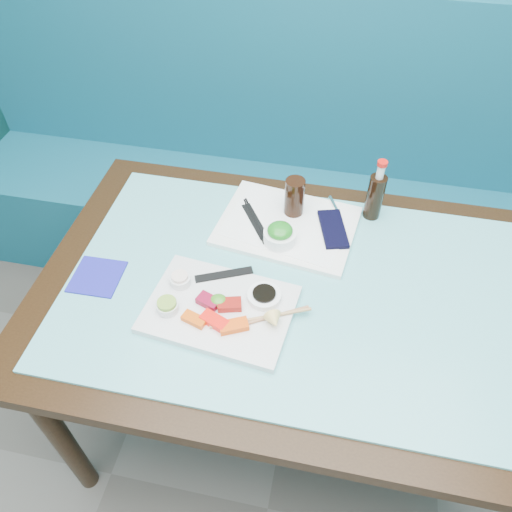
% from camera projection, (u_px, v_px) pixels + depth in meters
% --- Properties ---
extents(booth_bench, '(3.00, 0.56, 1.17)m').
position_uv_depth(booth_bench, '(320.00, 196.00, 2.17)').
color(booth_bench, '#105368').
rests_on(booth_bench, ground).
extents(dining_table, '(1.40, 0.90, 0.75)m').
position_uv_depth(dining_table, '(294.00, 308.00, 1.39)').
color(dining_table, black).
rests_on(dining_table, ground).
extents(glass_top, '(1.22, 0.76, 0.01)m').
position_uv_depth(glass_top, '(296.00, 289.00, 1.33)').
color(glass_top, '#5CB3B8').
rests_on(glass_top, dining_table).
extents(sashimi_plate, '(0.39, 0.30, 0.02)m').
position_uv_depth(sashimi_plate, '(220.00, 309.00, 1.27)').
color(sashimi_plate, silver).
rests_on(sashimi_plate, glass_top).
extents(salmon_left, '(0.07, 0.05, 0.01)m').
position_uv_depth(salmon_left, '(194.00, 319.00, 1.23)').
color(salmon_left, '#E15009').
rests_on(salmon_left, sashimi_plate).
extents(salmon_mid, '(0.08, 0.06, 0.02)m').
position_uv_depth(salmon_mid, '(214.00, 321.00, 1.22)').
color(salmon_mid, '#FF140A').
rests_on(salmon_mid, sashimi_plate).
extents(salmon_right, '(0.08, 0.06, 0.02)m').
position_uv_depth(salmon_right, '(234.00, 326.00, 1.21)').
color(salmon_right, '#EC4A09').
rests_on(salmon_right, sashimi_plate).
extents(tuna_left, '(0.07, 0.05, 0.02)m').
position_uv_depth(tuna_left, '(208.00, 301.00, 1.26)').
color(tuna_left, maroon).
rests_on(tuna_left, sashimi_plate).
extents(tuna_right, '(0.07, 0.05, 0.02)m').
position_uv_depth(tuna_right, '(230.00, 305.00, 1.25)').
color(tuna_right, maroon).
rests_on(tuna_right, sashimi_plate).
extents(seaweed_garnish, '(0.05, 0.05, 0.02)m').
position_uv_depth(seaweed_garnish, '(218.00, 301.00, 1.26)').
color(seaweed_garnish, '#3B841E').
rests_on(seaweed_garnish, sashimi_plate).
extents(ramekin_wasabi, '(0.06, 0.06, 0.02)m').
position_uv_depth(ramekin_wasabi, '(168.00, 307.00, 1.25)').
color(ramekin_wasabi, white).
rests_on(ramekin_wasabi, sashimi_plate).
extents(wasabi_fill, '(0.05, 0.05, 0.01)m').
position_uv_depth(wasabi_fill, '(167.00, 303.00, 1.24)').
color(wasabi_fill, '#77A334').
rests_on(wasabi_fill, ramekin_wasabi).
extents(ramekin_ginger, '(0.06, 0.06, 0.02)m').
position_uv_depth(ramekin_ginger, '(180.00, 280.00, 1.31)').
color(ramekin_ginger, white).
rests_on(ramekin_ginger, sashimi_plate).
extents(ginger_fill, '(0.04, 0.04, 0.01)m').
position_uv_depth(ginger_fill, '(180.00, 276.00, 1.29)').
color(ginger_fill, '#F4D8C9').
rests_on(ginger_fill, ramekin_ginger).
extents(soy_dish, '(0.10, 0.10, 0.02)m').
position_uv_depth(soy_dish, '(264.00, 296.00, 1.27)').
color(soy_dish, white).
rests_on(soy_dish, sashimi_plate).
extents(soy_fill, '(0.06, 0.06, 0.01)m').
position_uv_depth(soy_fill, '(264.00, 293.00, 1.27)').
color(soy_fill, black).
rests_on(soy_fill, soy_dish).
extents(lemon_wedge, '(0.06, 0.05, 0.04)m').
position_uv_depth(lemon_wedge, '(274.00, 321.00, 1.21)').
color(lemon_wedge, '#F5D374').
rests_on(lemon_wedge, sashimi_plate).
extents(chopstick_sleeve, '(0.15, 0.09, 0.00)m').
position_uv_depth(chopstick_sleeve, '(224.00, 275.00, 1.33)').
color(chopstick_sleeve, black).
rests_on(chopstick_sleeve, sashimi_plate).
extents(wooden_chopstick_a, '(0.24, 0.11, 0.01)m').
position_uv_depth(wooden_chopstick_a, '(261.00, 318.00, 1.23)').
color(wooden_chopstick_a, tan).
rests_on(wooden_chopstick_a, sashimi_plate).
extents(wooden_chopstick_b, '(0.21, 0.12, 0.01)m').
position_uv_depth(wooden_chopstick_b, '(265.00, 319.00, 1.23)').
color(wooden_chopstick_b, '#9C6A49').
rests_on(wooden_chopstick_b, sashimi_plate).
extents(serving_tray, '(0.43, 0.35, 0.01)m').
position_uv_depth(serving_tray, '(287.00, 226.00, 1.48)').
color(serving_tray, white).
rests_on(serving_tray, glass_top).
extents(paper_placemat, '(0.39, 0.31, 0.00)m').
position_uv_depth(paper_placemat, '(287.00, 224.00, 1.47)').
color(paper_placemat, white).
rests_on(paper_placemat, serving_tray).
extents(seaweed_bowl, '(0.10, 0.10, 0.04)m').
position_uv_depth(seaweed_bowl, '(280.00, 237.00, 1.41)').
color(seaweed_bowl, white).
rests_on(seaweed_bowl, serving_tray).
extents(seaweed_salad, '(0.09, 0.09, 0.04)m').
position_uv_depth(seaweed_salad, '(280.00, 230.00, 1.39)').
color(seaweed_salad, '#1B751B').
rests_on(seaweed_salad, seaweed_bowl).
extents(cola_glass, '(0.06, 0.06, 0.12)m').
position_uv_depth(cola_glass, '(294.00, 197.00, 1.46)').
color(cola_glass, black).
rests_on(cola_glass, serving_tray).
extents(navy_pouch, '(0.11, 0.17, 0.01)m').
position_uv_depth(navy_pouch, '(333.00, 229.00, 1.45)').
color(navy_pouch, black).
rests_on(navy_pouch, serving_tray).
extents(fork, '(0.05, 0.08, 0.01)m').
position_uv_depth(fork, '(334.00, 205.00, 1.52)').
color(fork, white).
rests_on(fork, serving_tray).
extents(black_chopstick_a, '(0.10, 0.18, 0.01)m').
position_uv_depth(black_chopstick_a, '(254.00, 221.00, 1.48)').
color(black_chopstick_a, black).
rests_on(black_chopstick_a, serving_tray).
extents(black_chopstick_b, '(0.11, 0.19, 0.01)m').
position_uv_depth(black_chopstick_b, '(256.00, 221.00, 1.48)').
color(black_chopstick_b, black).
rests_on(black_chopstick_b, serving_tray).
extents(tray_sleeve, '(0.11, 0.15, 0.00)m').
position_uv_depth(tray_sleeve, '(255.00, 221.00, 1.48)').
color(tray_sleeve, black).
rests_on(tray_sleeve, serving_tray).
extents(cola_bottle_body, '(0.05, 0.05, 0.14)m').
position_uv_depth(cola_bottle_body, '(375.00, 197.00, 1.47)').
color(cola_bottle_body, black).
rests_on(cola_bottle_body, glass_top).
extents(cola_bottle_neck, '(0.03, 0.03, 0.04)m').
position_uv_depth(cola_bottle_neck, '(381.00, 172.00, 1.40)').
color(cola_bottle_neck, silver).
rests_on(cola_bottle_neck, cola_bottle_body).
extents(cola_bottle_cap, '(0.03, 0.03, 0.01)m').
position_uv_depth(cola_bottle_cap, '(383.00, 163.00, 1.38)').
color(cola_bottle_cap, red).
rests_on(cola_bottle_cap, cola_bottle_neck).
extents(blue_napkin, '(0.13, 0.13, 0.01)m').
position_uv_depth(blue_napkin, '(97.00, 277.00, 1.35)').
color(blue_napkin, '#1A1B92').
rests_on(blue_napkin, glass_top).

